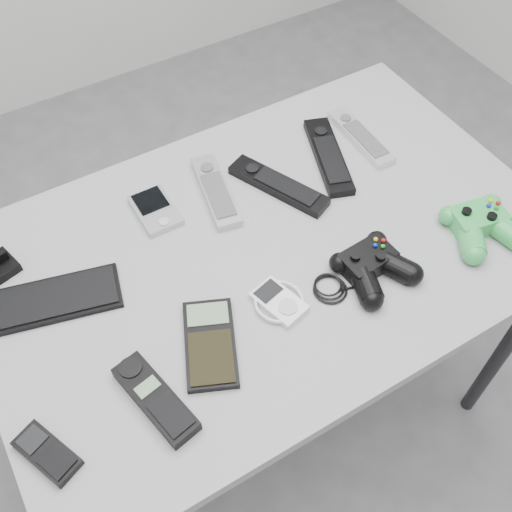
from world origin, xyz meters
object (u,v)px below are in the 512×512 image
pda_keyboard (56,299)px  calculator (210,343)px  pda (155,210)px  remote_black_b (328,155)px  desk (268,264)px  remote_silver_a (216,191)px  controller_green (482,223)px  remote_black_a (278,185)px  mp3_player (279,302)px  remote_silver_b (360,136)px  controller_black (373,264)px  mobile_phone (47,453)px  cordless_handset (155,398)px

pda_keyboard → calculator: bearing=-34.5°
pda → remote_black_b: size_ratio=0.50×
desk → remote_silver_a: bearing=98.3°
pda → controller_green: 0.67m
pda → controller_green: controller_green is taller
desk → calculator: calculator is taller
remote_black_a → mp3_player: 0.30m
pda_keyboard → remote_black_a: 0.51m
remote_silver_b → controller_black: controller_black is taller
remote_silver_b → mp3_player: size_ratio=2.08×
remote_black_a → remote_black_b: same height
desk → calculator: (-0.21, -0.14, 0.08)m
controller_black → controller_green: controller_green is taller
desk → remote_silver_a: size_ratio=5.45×
mp3_player → remote_silver_a: bearing=69.4°
mobile_phone → remote_black_a: bearing=3.2°
pda → remote_black_a: bearing=-15.3°
mp3_player → controller_black: size_ratio=0.40×
cordless_handset → remote_silver_a: bearing=38.1°
pda_keyboard → controller_green: bearing=-4.9°
pda → mp3_player: pda is taller
mp3_player → controller_green: size_ratio=0.62×
controller_black → pda_keyboard: bearing=151.9°
remote_silver_a → remote_silver_b: size_ratio=1.02×
pda_keyboard → controller_green: controller_green is taller
mp3_player → controller_green: (0.44, -0.06, 0.02)m
mobile_phone → cordless_handset: cordless_handset is taller
controller_green → pda_keyboard: bearing=172.7°
pda_keyboard → controller_black: size_ratio=0.96×
calculator → cordless_handset: bearing=-135.7°
pda → calculator: (-0.05, -0.34, -0.00)m
remote_black_b → cordless_handset: size_ratio=1.36×
pda → remote_black_b: 0.41m
pda → mobile_phone: bearing=-133.5°
controller_green → desk: bearing=165.6°
mobile_phone → calculator: (0.31, 0.04, -0.00)m
desk → pda_keyboard: (-0.41, 0.09, 0.07)m
pda_keyboard → remote_black_a: remote_black_a is taller
remote_black_b → remote_silver_b: remote_black_b is taller
desk → mobile_phone: 0.56m
mp3_player → cordless_handset: bearing=177.4°
remote_black_a → calculator: (-0.31, -0.26, -0.00)m
cordless_handset → mp3_player: (0.28, 0.06, -0.00)m
remote_silver_a → controller_green: 0.55m
desk → mp3_player: bearing=-113.5°
remote_black_b → cordless_handset: (-0.58, -0.33, 0.00)m
mp3_player → controller_black: controller_black is taller
remote_silver_a → pda_keyboard: bearing=-155.5°
remote_silver_b → mobile_phone: size_ratio=1.85×
pda_keyboard → calculator: (0.20, -0.23, 0.00)m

